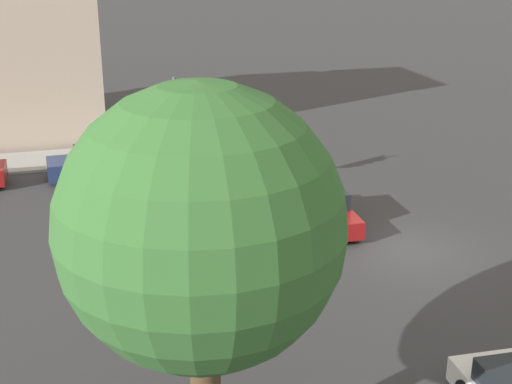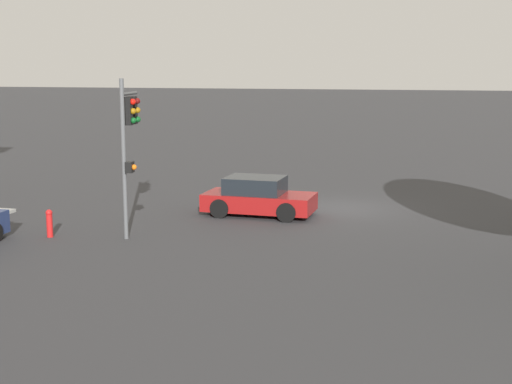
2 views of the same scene
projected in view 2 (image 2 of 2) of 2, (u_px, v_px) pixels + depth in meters
ground_plane at (341, 208)px, 28.15m from camera, size 300.00×300.00×0.00m
traffic_signal at (129, 129)px, 22.98m from camera, size 0.71×1.71×5.15m
crossing_car_1 at (258, 197)px, 26.67m from camera, size 4.15×2.09×1.45m
fire_hydrant at (49, 222)px, 23.27m from camera, size 0.22×0.22×0.92m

